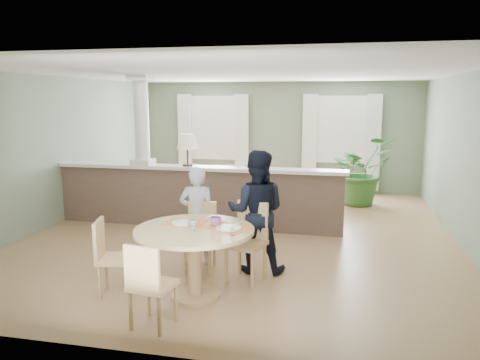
% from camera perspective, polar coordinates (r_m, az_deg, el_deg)
% --- Properties ---
extents(ground, '(8.00, 8.00, 0.00)m').
position_cam_1_polar(ground, '(8.15, 0.37, -6.44)').
color(ground, '#A88158').
rests_on(ground, ground).
extents(room_shell, '(7.02, 8.02, 2.71)m').
position_cam_1_polar(room_shell, '(8.46, 1.07, 6.63)').
color(room_shell, gray).
rests_on(room_shell, ground).
extents(pony_wall, '(5.32, 0.38, 2.70)m').
position_cam_1_polar(pony_wall, '(8.43, -5.92, -1.01)').
color(pony_wall, brown).
rests_on(pony_wall, ground).
extents(sofa, '(3.28, 1.95, 0.90)m').
position_cam_1_polar(sofa, '(9.61, -3.36, -1.19)').
color(sofa, '#846248').
rests_on(sofa, ground).
extents(houseplant, '(1.78, 1.75, 1.50)m').
position_cam_1_polar(houseplant, '(10.50, 14.45, 1.13)').
color(houseplant, '#2D5C25').
rests_on(houseplant, ground).
extents(dining_table, '(1.38, 1.38, 0.94)m').
position_cam_1_polar(dining_table, '(5.44, -5.47, -7.62)').
color(dining_table, tan).
rests_on(dining_table, ground).
extents(chair_far_boy, '(0.44, 0.44, 0.91)m').
position_cam_1_polar(chair_far_boy, '(6.42, -4.78, -6.37)').
color(chair_far_boy, tan).
rests_on(chair_far_boy, ground).
extents(chair_far_man, '(0.55, 0.55, 1.00)m').
position_cam_1_polar(chair_far_man, '(6.00, 1.04, -7.02)').
color(chair_far_man, tan).
rests_on(chair_far_man, ground).
extents(chair_near, '(0.47, 0.47, 0.90)m').
position_cam_1_polar(chair_near, '(4.84, -11.05, -12.13)').
color(chair_near, tan).
rests_on(chair_near, ground).
extents(chair_side, '(0.50, 0.50, 0.91)m').
position_cam_1_polar(chair_side, '(5.74, -15.60, -8.66)').
color(chair_side, tan).
rests_on(chair_side, ground).
extents(child_person, '(0.54, 0.39, 1.38)m').
position_cam_1_polar(child_person, '(6.53, -5.23, -4.35)').
color(child_person, '#ADADB2').
rests_on(child_person, ground).
extents(man_person, '(0.83, 0.67, 1.64)m').
position_cam_1_polar(man_person, '(6.21, 2.01, -3.86)').
color(man_person, black).
rests_on(man_person, ground).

